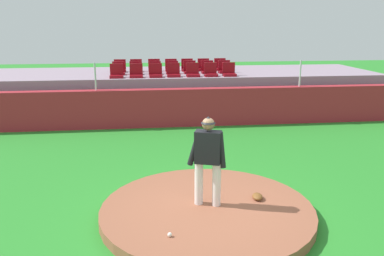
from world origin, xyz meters
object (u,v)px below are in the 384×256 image
stadium_chair_5 (211,72)px  stadium_chair_19 (204,67)px  stadium_chair_6 (229,72)px  stadium_chair_10 (172,70)px  stadium_chair_9 (155,70)px  stadium_chair_18 (187,67)px  pitcher (208,154)px  stadium_chair_15 (136,68)px  baseball (170,235)px  stadium_chair_2 (156,73)px  stadium_chair_12 (207,69)px  stadium_chair_11 (190,69)px  stadium_chair_1 (136,73)px  stadium_chair_13 (224,69)px  stadium_chair_16 (154,67)px  stadium_chair_0 (117,73)px  stadium_chair_7 (119,71)px  stadium_chair_17 (171,67)px  stadium_chair_14 (120,68)px  stadium_chair_4 (193,72)px  fielding_glove (257,196)px  stadium_chair_8 (136,70)px  stadium_chair_20 (220,67)px  stadium_chair_3 (174,72)px

stadium_chair_5 → stadium_chair_19: (-0.00, 1.79, 0.00)m
stadium_chair_6 → stadium_chair_10: 2.28m
stadium_chair_9 → stadium_chair_18: 1.65m
stadium_chair_6 → stadium_chair_19: same height
pitcher → stadium_chair_15: stadium_chair_15 is taller
baseball → stadium_chair_2: bearing=89.4°
pitcher → stadium_chair_12: 9.01m
stadium_chair_9 → stadium_chair_11: 1.39m
stadium_chair_1 → stadium_chair_11: bearing=-156.2°
stadium_chair_13 → stadium_chair_16: (-2.79, 0.90, 0.00)m
pitcher → stadium_chair_18: bearing=105.1°
stadium_chair_1 → stadium_chair_5: (2.79, 0.01, 0.00)m
stadium_chair_16 → stadium_chair_19: (2.07, -0.04, 0.00)m
baseball → stadium_chair_10: stadium_chair_10 is taller
stadium_chair_0 → stadium_chair_7: (0.02, 0.89, 0.00)m
stadium_chair_10 → stadium_chair_17: same height
stadium_chair_14 → stadium_chair_18: (2.78, 0.01, 0.00)m
stadium_chair_4 → stadium_chair_11: 0.92m
stadium_chair_5 → stadium_chair_7: bearing=-14.1°
stadium_chair_2 → baseball: bearing=89.4°
fielding_glove → stadium_chair_7: stadium_chair_7 is taller
stadium_chair_5 → stadium_chair_14: (-3.48, 1.78, 0.00)m
stadium_chair_4 → stadium_chair_6: bearing=179.8°
stadium_chair_4 → stadium_chair_14: (-2.80, 1.79, 0.00)m
stadium_chair_16 → stadium_chair_14: bearing=1.7°
stadium_chair_1 → stadium_chair_15: size_ratio=1.00×
pitcher → stadium_chair_15: (-1.45, 9.80, 0.55)m
stadium_chair_1 → baseball: bearing=93.9°
stadium_chair_10 → stadium_chair_11: 0.70m
stadium_chair_1 → stadium_chair_11: (2.10, 0.93, 0.00)m
stadium_chair_19 → stadium_chair_13: bearing=129.6°
stadium_chair_4 → stadium_chair_8: size_ratio=1.00×
baseball → stadium_chair_15: size_ratio=0.15×
stadium_chair_13 → stadium_chair_20: 0.90m
stadium_chair_8 → stadium_chair_10: same height
baseball → stadium_chair_10: bearing=85.6°
stadium_chair_10 → stadium_chair_11: (0.70, 0.02, 0.00)m
stadium_chair_19 → fielding_glove: bearing=87.9°
stadium_chair_0 → stadium_chair_18: 3.34m
stadium_chair_15 → stadium_chair_13: bearing=166.2°
stadium_chair_1 → stadium_chair_6: size_ratio=1.00×
stadium_chair_20 → stadium_chair_18: bearing=1.2°
stadium_chair_1 → stadium_chair_12: 2.94m
stadium_chair_7 → stadium_chair_1: bearing=128.0°
stadium_chair_2 → stadium_chair_4: same height
stadium_chair_0 → stadium_chair_1: same height
stadium_chair_3 → stadium_chair_15: 2.26m
stadium_chair_3 → stadium_chair_19: bearing=-128.5°
stadium_chair_8 → stadium_chair_10: bearing=179.9°
stadium_chair_10 → stadium_chair_13: size_ratio=1.00×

